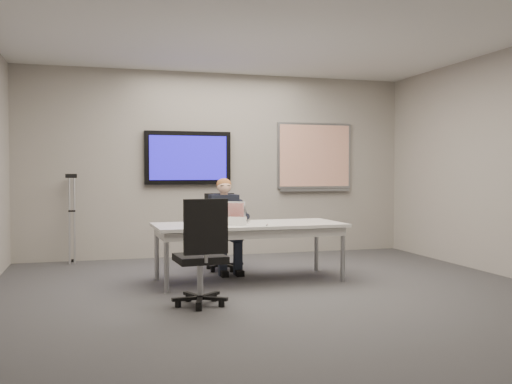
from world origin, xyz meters
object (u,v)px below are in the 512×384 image
object	(u,v)px
office_chair_far	(222,246)
conference_table	(249,230)
seated_person	(226,234)
laptop	(233,217)
office_chair_near	(201,273)

from	to	relation	value
office_chair_far	conference_table	bearing A→B (deg)	-83.40
conference_table	seated_person	distance (m)	0.66
conference_table	laptop	bearing A→B (deg)	120.43
conference_table	office_chair_far	xyz separation A→B (m)	(-0.13, 0.87, -0.29)
conference_table	office_chair_far	bearing A→B (deg)	96.78
office_chair_far	laptop	bearing A→B (deg)	-92.70
office_chair_near	seated_person	bearing A→B (deg)	-114.55
office_chair_far	seated_person	xyz separation A→B (m)	(0.00, -0.23, 0.17)
conference_table	laptop	distance (m)	0.30
office_chair_near	seated_person	distance (m)	1.87
conference_table	office_chair_near	xyz separation A→B (m)	(-0.77, -1.11, -0.28)
seated_person	office_chair_far	bearing A→B (deg)	89.80
office_chair_near	laptop	distance (m)	1.54
seated_person	laptop	size ratio (longest dim) A/B	2.79
office_chair_far	laptop	size ratio (longest dim) A/B	2.32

